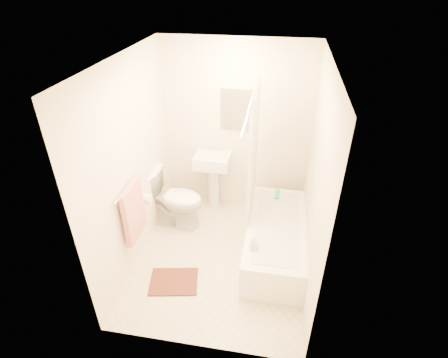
% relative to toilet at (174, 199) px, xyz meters
% --- Properties ---
extents(floor, '(2.40, 2.40, 0.00)m').
position_rel_toilet_xyz_m(floor, '(0.75, -0.58, -0.40)').
color(floor, beige).
rests_on(floor, ground).
extents(ceiling, '(2.40, 2.40, 0.00)m').
position_rel_toilet_xyz_m(ceiling, '(0.75, -0.58, 2.00)').
color(ceiling, white).
rests_on(ceiling, ground).
extents(wall_back, '(2.00, 0.02, 2.40)m').
position_rel_toilet_xyz_m(wall_back, '(0.75, 0.62, 0.80)').
color(wall_back, beige).
rests_on(wall_back, ground).
extents(wall_left, '(0.02, 2.40, 2.40)m').
position_rel_toilet_xyz_m(wall_left, '(-0.25, -0.58, 0.80)').
color(wall_left, beige).
rests_on(wall_left, ground).
extents(wall_right, '(0.02, 2.40, 2.40)m').
position_rel_toilet_xyz_m(wall_right, '(1.75, -0.58, 0.80)').
color(wall_right, beige).
rests_on(wall_right, ground).
extents(mirror, '(0.40, 0.03, 0.55)m').
position_rel_toilet_xyz_m(mirror, '(0.75, 0.60, 1.10)').
color(mirror, white).
rests_on(mirror, wall_back).
extents(curtain_rod, '(0.03, 1.70, 0.03)m').
position_rel_toilet_xyz_m(curtain_rod, '(1.05, -0.48, 1.60)').
color(curtain_rod, silver).
rests_on(curtain_rod, wall_back).
extents(shower_curtain, '(0.04, 0.80, 1.55)m').
position_rel_toilet_xyz_m(shower_curtain, '(1.05, -0.08, 0.82)').
color(shower_curtain, silver).
rests_on(shower_curtain, curtain_rod).
extents(towel_bar, '(0.02, 0.60, 0.02)m').
position_rel_toilet_xyz_m(towel_bar, '(-0.21, -0.83, 0.70)').
color(towel_bar, silver).
rests_on(towel_bar, wall_left).
extents(towel, '(0.06, 0.45, 0.66)m').
position_rel_toilet_xyz_m(towel, '(-0.18, -0.83, 0.38)').
color(towel, '#CC7266').
rests_on(towel, towel_bar).
extents(toilet_paper, '(0.11, 0.12, 0.12)m').
position_rel_toilet_xyz_m(toilet_paper, '(-0.18, -0.46, 0.30)').
color(toilet_paper, white).
rests_on(toilet_paper, wall_left).
extents(toilet, '(0.87, 0.55, 0.80)m').
position_rel_toilet_xyz_m(toilet, '(0.00, 0.00, 0.00)').
color(toilet, white).
rests_on(toilet, floor).
extents(sink, '(0.50, 0.40, 0.95)m').
position_rel_toilet_xyz_m(sink, '(0.45, 0.48, 0.07)').
color(sink, silver).
rests_on(sink, floor).
extents(bathtub, '(0.69, 1.59, 0.45)m').
position_rel_toilet_xyz_m(bathtub, '(1.40, -0.37, -0.18)').
color(bathtub, white).
rests_on(bathtub, floor).
extents(bath_mat, '(0.61, 0.50, 0.02)m').
position_rel_toilet_xyz_m(bath_mat, '(0.29, -1.06, -0.39)').
color(bath_mat, '#4F261F').
rests_on(bath_mat, floor).
extents(soap_bottle, '(0.09, 0.09, 0.18)m').
position_rel_toilet_xyz_m(soap_bottle, '(1.16, -0.83, 0.13)').
color(soap_bottle, white).
rests_on(soap_bottle, bathtub).
extents(scrub_brush, '(0.07, 0.20, 0.04)m').
position_rel_toilet_xyz_m(scrub_brush, '(1.38, 0.24, 0.06)').
color(scrub_brush, '#2EB967').
rests_on(scrub_brush, bathtub).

